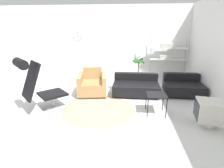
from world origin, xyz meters
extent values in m
plane|color=silver|center=(0.00, 0.00, 0.00)|extent=(12.00, 12.00, 0.00)
cube|color=white|center=(0.00, 2.95, 1.40)|extent=(12.00, 0.06, 2.80)
cylinder|color=black|center=(-1.28, 2.91, 1.62)|extent=(0.34, 0.01, 0.34)
cylinder|color=white|center=(-1.28, 2.91, 1.62)|extent=(0.32, 0.02, 0.32)
cube|color=black|center=(-1.28, 2.89, 1.67)|extent=(0.01, 0.01, 0.10)
cylinder|color=tan|center=(0.05, -0.19, 0.00)|extent=(1.82, 1.82, 0.01)
cylinder|color=#BCBCC1|center=(-1.12, -0.15, 0.01)|extent=(0.62, 0.62, 0.02)
cylinder|color=#BCBCC1|center=(-1.12, -0.15, 0.17)|extent=(0.06, 0.06, 0.30)
cube|color=black|center=(-1.12, -0.15, 0.36)|extent=(0.85, 0.85, 0.06)
cube|color=black|center=(-1.44, -0.47, 0.80)|extent=(0.68, 0.68, 0.83)
cylinder|color=black|center=(-1.56, -0.59, 1.21)|extent=(0.53, 0.53, 0.21)
cube|color=silver|center=(-0.32, 0.88, 0.03)|extent=(0.78, 0.84, 0.06)
cube|color=#AD8451|center=(-0.32, 0.88, 0.23)|extent=(0.72, 0.99, 0.35)
cube|color=#AD8451|center=(-0.37, 1.24, 0.59)|extent=(0.61, 0.27, 0.37)
cube|color=#AD8451|center=(0.03, 0.94, 0.33)|extent=(0.26, 0.91, 0.55)
cube|color=#AD8451|center=(-0.66, 0.83, 0.33)|extent=(0.26, 0.91, 0.55)
cube|color=black|center=(1.01, 0.99, 0.03)|extent=(1.25, 0.81, 0.05)
cube|color=black|center=(1.01, 0.99, 0.20)|extent=(1.39, 0.96, 0.30)
cube|color=black|center=(1.01, 1.36, 0.47)|extent=(1.37, 0.23, 0.23)
cube|color=black|center=(2.44, 1.11, 0.03)|extent=(1.00, 0.81, 0.05)
cube|color=black|center=(2.44, 1.11, 0.20)|extent=(1.11, 0.95, 0.30)
cube|color=black|center=(2.45, 1.48, 0.47)|extent=(1.10, 0.22, 0.23)
cube|color=black|center=(1.42, -0.26, 0.47)|extent=(0.45, 0.45, 0.02)
cylinder|color=black|center=(1.22, -0.46, 0.23)|extent=(0.02, 0.02, 0.46)
cylinder|color=black|center=(1.63, -0.46, 0.23)|extent=(0.02, 0.02, 0.46)
cylinder|color=black|center=(1.22, -0.05, 0.23)|extent=(0.02, 0.02, 0.46)
cylinder|color=black|center=(1.63, -0.05, 0.23)|extent=(0.02, 0.02, 0.46)
cylinder|color=beige|center=(2.43, -0.69, 0.06)|extent=(0.36, 0.36, 0.11)
cube|color=beige|center=(2.43, -0.69, 0.32)|extent=(0.55, 0.58, 0.42)
cube|color=#282D33|center=(2.19, -0.65, 0.32)|extent=(0.08, 0.44, 0.36)
cylinder|color=brown|center=(1.15, 2.41, 0.12)|extent=(0.25, 0.25, 0.24)
cylinder|color=#382819|center=(1.15, 2.41, 0.23)|extent=(0.23, 0.23, 0.02)
cylinder|color=brown|center=(1.15, 2.41, 0.49)|extent=(0.04, 0.04, 0.50)
cone|color=#2D6B33|center=(1.28, 2.42, 0.85)|extent=(0.12, 0.33, 0.28)
cone|color=#2D6B33|center=(1.24, 2.53, 0.84)|extent=(0.33, 0.30, 0.29)
cone|color=#2D6B33|center=(1.09, 2.55, 0.85)|extent=(0.37, 0.22, 0.30)
cone|color=#2D6B33|center=(1.01, 2.39, 0.93)|extent=(0.16, 0.36, 0.44)
cone|color=#2D6B33|center=(1.06, 2.31, 0.84)|extent=(0.32, 0.29, 0.27)
cone|color=#2D6B33|center=(1.21, 2.29, 0.81)|extent=(0.33, 0.24, 0.22)
cylinder|color=#BCBCC1|center=(1.61, 2.77, 0.81)|extent=(0.03, 0.03, 1.63)
cylinder|color=#BCBCC1|center=(2.90, 2.77, 0.81)|extent=(0.03, 0.03, 1.63)
cube|color=white|center=(2.26, 2.65, 0.83)|extent=(1.35, 0.28, 0.02)
cube|color=white|center=(2.26, 2.65, 1.24)|extent=(1.35, 0.28, 0.02)
cube|color=beige|center=(2.15, 2.64, 0.91)|extent=(0.45, 0.24, 0.15)
cube|color=silver|center=(2.22, 2.64, 1.34)|extent=(0.58, 0.24, 0.18)
camera|label=1|loc=(0.75, -4.10, 1.91)|focal=28.00mm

